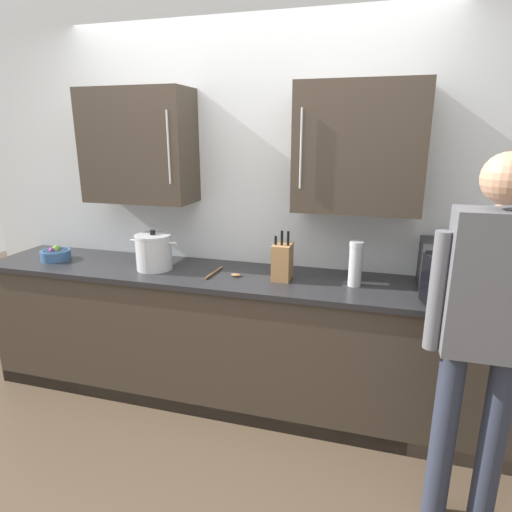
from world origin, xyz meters
The scene contains 10 objects.
ground_plane centered at (0.00, 0.00, 0.00)m, with size 9.53×9.53×0.00m, color #4C3D2D.
back_wall_tiled centered at (0.00, 1.12, 1.44)m, with size 4.29×0.44×2.72m.
counter_unit centered at (0.00, 0.82, 0.45)m, with size 3.54×0.61×0.91m.
microwave_oven centered at (1.34, 0.85, 1.05)m, with size 0.53×0.73×0.28m.
wooden_spoon centered at (-0.07, 0.79, 0.92)m, with size 0.20×0.25×0.02m.
fruit_bowl centered at (-1.36, 0.79, 0.95)m, with size 0.20×0.20×0.10m.
stock_pot centered at (-0.56, 0.79, 1.03)m, with size 0.34×0.24×0.27m.
thermos_flask centered at (0.75, 0.82, 1.05)m, with size 0.08×0.08×0.27m.
knife_block centered at (0.31, 0.82, 1.02)m, with size 0.11×0.15×0.31m.
person_figure centered at (1.31, 0.16, 1.03)m, with size 0.44×0.52×1.72m.
Camera 1 is at (0.86, -1.69, 1.79)m, focal length 30.32 mm.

